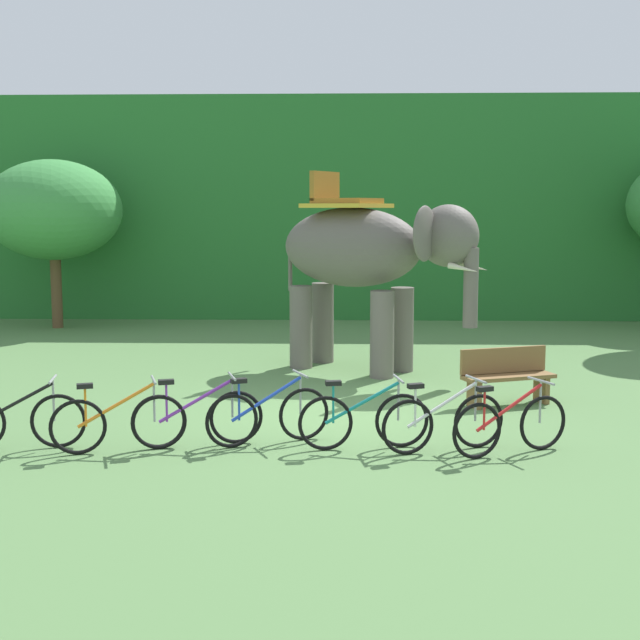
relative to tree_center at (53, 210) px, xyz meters
The scene contains 12 objects.
ground_plane 12.13m from the tree_center, 52.15° to the right, with size 80.00×80.00×0.00m, color #567F47.
foliage_hedge 8.64m from the tree_center, 33.40° to the left, with size 36.00×6.00×6.15m, color #28702D.
tree_center is the anchor object (origin of this frame).
elephant 9.82m from the tree_center, 36.30° to the right, with size 4.04×3.25×3.78m.
bike_black 12.10m from the tree_center, 73.75° to the right, with size 1.69×0.52×0.92m.
bike_orange 12.58m from the tree_center, 67.92° to the right, with size 1.64×0.68×0.92m.
bike_purple 12.72m from the tree_center, 63.32° to the right, with size 1.65×0.66×0.92m.
bike_blue 13.02m from the tree_center, 59.38° to the right, with size 1.58×0.80×0.92m.
bike_teal 13.84m from the tree_center, 55.27° to the right, with size 1.69×0.52×0.92m.
bike_white 14.49m from the tree_center, 52.10° to the right, with size 1.62×0.73×0.92m.
bike_red 15.09m from the tree_center, 49.86° to the right, with size 1.56×0.83×0.92m.
wooden_bench 13.42m from the tree_center, 40.29° to the right, with size 1.55×0.90×0.89m.
Camera 1 is at (0.31, -12.72, 3.08)m, focal length 48.46 mm.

